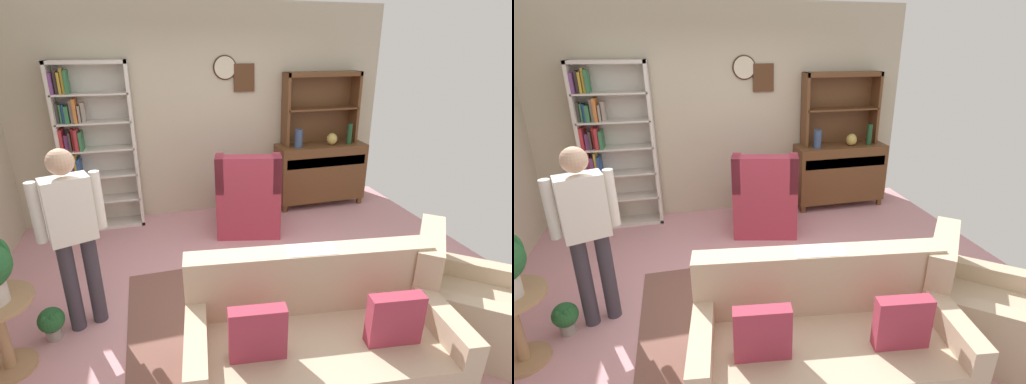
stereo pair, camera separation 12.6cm
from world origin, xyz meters
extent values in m
cube|color=#C68C93|center=(0.00, 0.00, -0.01)|extent=(5.40, 4.60, 0.02)
cube|color=#BCB299|center=(0.00, 2.13, 1.40)|extent=(5.00, 0.06, 2.80)
cylinder|color=beige|center=(0.21, 2.08, 1.99)|extent=(0.28, 0.03, 0.28)
torus|color=#382314|center=(0.21, 2.08, 1.99)|extent=(0.31, 0.02, 0.31)
cube|color=#4C2D19|center=(0.47, 2.08, 1.85)|extent=(0.28, 0.03, 0.36)
cube|color=brown|center=(0.20, -0.30, 0.00)|extent=(2.74, 1.72, 0.01)
cube|color=silver|center=(-1.88, 1.93, 1.05)|extent=(0.04, 0.30, 2.10)
cube|color=silver|center=(-1.02, 1.93, 1.05)|extent=(0.04, 0.30, 2.10)
cube|color=silver|center=(-1.45, 1.93, 2.08)|extent=(0.90, 0.30, 0.04)
cube|color=silver|center=(-1.45, 1.93, 0.02)|extent=(0.90, 0.30, 0.04)
cube|color=silver|center=(-1.45, 2.07, 1.05)|extent=(0.90, 0.01, 2.10)
cube|color=silver|center=(-1.45, 1.93, 0.38)|extent=(0.86, 0.30, 0.02)
cube|color=#CC7233|center=(-1.84, 1.91, 0.16)|extent=(0.04, 0.22, 0.21)
cube|color=#723F7F|center=(-1.80, 1.91, 0.19)|extent=(0.03, 0.13, 0.28)
cube|color=#B22D33|center=(-1.76, 1.91, 0.15)|extent=(0.03, 0.11, 0.20)
cube|color=gray|center=(-1.71, 1.91, 0.18)|extent=(0.04, 0.14, 0.27)
cube|color=#B22D33|center=(-1.67, 1.91, 0.16)|extent=(0.03, 0.20, 0.22)
cube|color=#723F7F|center=(-1.63, 1.91, 0.14)|extent=(0.02, 0.16, 0.19)
cube|color=gold|center=(-1.60, 1.91, 0.18)|extent=(0.03, 0.16, 0.26)
cube|color=silver|center=(-1.45, 1.93, 0.71)|extent=(0.86, 0.30, 0.02)
cube|color=gold|center=(-1.83, 1.91, 0.50)|extent=(0.04, 0.19, 0.22)
cube|color=gold|center=(-1.79, 1.91, 0.48)|extent=(0.04, 0.14, 0.19)
cube|color=gold|center=(-1.74, 1.91, 0.52)|extent=(0.04, 0.19, 0.26)
cube|color=#CC7233|center=(-1.71, 1.91, 0.49)|extent=(0.02, 0.10, 0.21)
cube|color=silver|center=(-1.45, 1.93, 1.05)|extent=(0.86, 0.30, 0.02)
cube|color=#723F7F|center=(-1.84, 1.91, 0.83)|extent=(0.02, 0.11, 0.21)
cube|color=#B22D33|center=(-1.82, 1.91, 0.86)|extent=(0.02, 0.11, 0.28)
cube|color=#723F7F|center=(-1.78, 1.91, 0.84)|extent=(0.04, 0.17, 0.23)
cube|color=gold|center=(-1.73, 1.91, 0.87)|extent=(0.03, 0.22, 0.29)
cube|color=#284C8C|center=(-1.70, 1.91, 0.84)|extent=(0.03, 0.23, 0.23)
cube|color=silver|center=(-1.45, 1.93, 1.39)|extent=(0.86, 0.30, 0.02)
cube|color=#B22D33|center=(-1.84, 1.91, 1.19)|extent=(0.04, 0.24, 0.27)
cube|color=#723F7F|center=(-1.79, 1.91, 1.16)|extent=(0.04, 0.13, 0.19)
cube|color=#3F3833|center=(-1.75, 1.91, 1.17)|extent=(0.02, 0.19, 0.22)
cube|color=#B22D33|center=(-1.72, 1.91, 1.19)|extent=(0.03, 0.10, 0.27)
cube|color=#B22D33|center=(-1.67, 1.91, 1.19)|extent=(0.04, 0.22, 0.26)
cube|color=#337247|center=(-1.63, 1.91, 1.17)|extent=(0.04, 0.22, 0.22)
cube|color=silver|center=(-1.45, 1.93, 1.72)|extent=(0.86, 0.30, 0.02)
cube|color=#3F3833|center=(-1.84, 1.91, 1.51)|extent=(0.03, 0.10, 0.23)
cube|color=#337247|center=(-1.80, 1.91, 1.51)|extent=(0.02, 0.14, 0.22)
cube|color=#284C8C|center=(-1.77, 1.91, 1.50)|extent=(0.02, 0.13, 0.21)
cube|color=#337247|center=(-1.73, 1.91, 1.50)|extent=(0.04, 0.19, 0.20)
cube|color=gray|center=(-1.68, 1.91, 1.53)|extent=(0.03, 0.11, 0.26)
cube|color=#CC7233|center=(-1.64, 1.91, 1.54)|extent=(0.04, 0.20, 0.28)
cube|color=gray|center=(-1.60, 1.91, 1.50)|extent=(0.02, 0.19, 0.20)
cube|color=gray|center=(-1.56, 1.91, 1.51)|extent=(0.04, 0.11, 0.23)
cube|color=#723F7F|center=(-1.84, 1.91, 1.85)|extent=(0.03, 0.23, 0.23)
cube|color=#3F3833|center=(-1.80, 1.91, 1.86)|extent=(0.03, 0.11, 0.25)
cube|color=gold|center=(-1.76, 1.91, 1.85)|extent=(0.03, 0.17, 0.24)
cube|color=gold|center=(-1.72, 1.91, 1.88)|extent=(0.03, 0.13, 0.28)
cube|color=#337247|center=(-1.68, 1.91, 1.87)|extent=(0.04, 0.18, 0.26)
cube|color=brown|center=(1.56, 1.86, 0.51)|extent=(1.30, 0.45, 0.82)
cube|color=brown|center=(0.96, 1.69, 0.05)|extent=(0.06, 0.06, 0.10)
cube|color=brown|center=(2.16, 1.69, 0.05)|extent=(0.06, 0.06, 0.10)
cube|color=brown|center=(0.96, 2.04, 0.05)|extent=(0.06, 0.06, 0.10)
cube|color=brown|center=(2.16, 2.04, 0.05)|extent=(0.06, 0.06, 0.10)
cube|color=#492C18|center=(1.56, 1.64, 0.71)|extent=(1.20, 0.01, 0.14)
cube|color=brown|center=(1.03, 1.94, 1.42)|extent=(0.04, 0.26, 1.00)
cube|color=brown|center=(2.09, 1.94, 1.42)|extent=(0.04, 0.26, 1.00)
cube|color=brown|center=(1.56, 1.94, 1.89)|extent=(1.10, 0.26, 0.06)
cube|color=brown|center=(1.56, 1.94, 1.42)|extent=(1.06, 0.26, 0.02)
cube|color=brown|center=(1.56, 2.06, 1.42)|extent=(1.10, 0.01, 1.00)
cylinder|color=#33476B|center=(1.17, 1.78, 1.05)|extent=(0.11, 0.11, 0.25)
ellipsoid|color=tan|center=(1.69, 1.79, 1.01)|extent=(0.15, 0.15, 0.17)
cylinder|color=#194223|center=(1.95, 1.77, 1.07)|extent=(0.07, 0.07, 0.30)
cube|color=#C6AD8E|center=(0.15, -1.20, 0.21)|extent=(1.90, 1.08, 0.42)
cube|color=#C6AD8E|center=(0.20, -0.88, 0.66)|extent=(1.81, 0.44, 0.48)
cube|color=#C6AD8E|center=(-0.67, -1.09, 0.30)|extent=(0.25, 0.86, 0.60)
cube|color=#C6AD8E|center=(0.98, -1.31, 0.30)|extent=(0.25, 0.86, 0.60)
cube|color=#A33347|center=(-0.31, -1.26, 0.60)|extent=(0.37, 0.15, 0.36)
cube|color=#A33347|center=(0.58, -1.38, 0.60)|extent=(0.37, 0.15, 0.36)
cube|color=white|center=(0.20, -0.88, 0.90)|extent=(0.38, 0.23, 0.00)
cube|color=#C6AD8E|center=(1.47, -1.07, 0.20)|extent=(1.08, 1.08, 0.40)
cube|color=#C6AD8E|center=(1.24, -0.87, 0.64)|extent=(0.63, 0.69, 0.48)
cube|color=#C6AD8E|center=(1.27, -1.30, 0.28)|extent=(0.68, 0.61, 0.55)
cube|color=#C6AD8E|center=(1.67, -0.84, 0.28)|extent=(0.68, 0.61, 0.55)
cube|color=#A33347|center=(0.33, 1.37, 0.21)|extent=(0.95, 0.96, 0.42)
cube|color=#A33347|center=(0.26, 1.08, 0.74)|extent=(0.81, 0.38, 0.63)
cube|color=#A33347|center=(0.60, 1.04, 0.83)|extent=(0.16, 0.30, 0.44)
cube|color=#A33347|center=(-0.06, 1.20, 0.83)|extent=(0.16, 0.30, 0.44)
cylinder|color=#A87F56|center=(-1.99, -0.46, 0.29)|extent=(0.08, 0.08, 0.58)
cylinder|color=#A87F56|center=(-1.99, -0.46, 0.01)|extent=(0.36, 0.36, 0.03)
ellipsoid|color=#235B2D|center=(-1.86, -0.42, 0.94)|extent=(0.10, 0.06, 0.23)
cylinder|color=gray|center=(-1.74, -0.20, 0.05)|extent=(0.12, 0.12, 0.10)
sphere|color=#235B2D|center=(-1.74, -0.20, 0.18)|extent=(0.21, 0.21, 0.21)
ellipsoid|color=#235B2D|center=(-1.78, -0.26, 0.21)|extent=(0.06, 0.04, 0.15)
ellipsoid|color=#235B2D|center=(-1.68, -0.24, 0.21)|extent=(0.06, 0.04, 0.15)
ellipsoid|color=#235B2D|center=(-1.71, -0.27, 0.21)|extent=(0.06, 0.04, 0.15)
ellipsoid|color=#235B2D|center=(-1.69, -0.25, 0.21)|extent=(0.06, 0.04, 0.15)
cylinder|color=#38333D|center=(-1.57, -0.11, 0.41)|extent=(0.15, 0.15, 0.82)
cylinder|color=#38333D|center=(-1.40, -0.05, 0.41)|extent=(0.15, 0.15, 0.82)
cube|color=silver|center=(-1.48, -0.08, 1.08)|extent=(0.39, 0.30, 0.52)
sphere|color=tan|center=(-1.48, -0.08, 1.46)|extent=(0.26, 0.26, 0.20)
cylinder|color=silver|center=(-1.69, -0.16, 1.11)|extent=(0.10, 0.10, 0.48)
cylinder|color=silver|center=(-1.27, -0.01, 1.11)|extent=(0.10, 0.10, 0.48)
camera|label=1|loc=(-0.83, -3.06, 2.26)|focal=26.75mm
camera|label=2|loc=(-0.71, -3.09, 2.26)|focal=26.75mm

